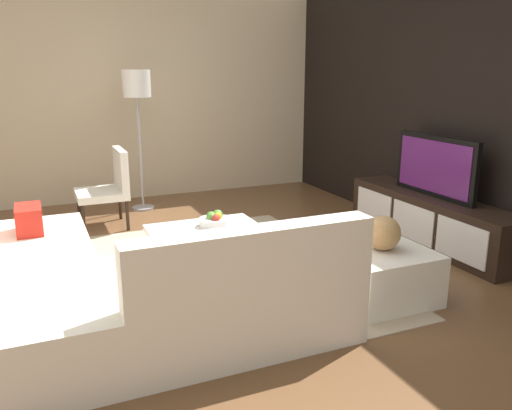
{
  "coord_description": "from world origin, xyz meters",
  "views": [
    {
      "loc": [
        3.91,
        -1.23,
        1.74
      ],
      "look_at": [
        -0.18,
        0.55,
        0.56
      ],
      "focal_mm": 36.5,
      "sensor_mm": 36.0,
      "label": 1
    }
  ],
  "objects_px": {
    "fruit_bowl": "(215,220)",
    "media_console": "(430,220)",
    "floor_lamp": "(137,92)",
    "ottoman": "(381,274)",
    "sectional_couch": "(105,288)",
    "decorative_ball": "(383,233)",
    "book_stack": "(205,239)",
    "television": "(435,166)",
    "coffee_table": "(211,253)",
    "accent_chair_near": "(110,184)"
  },
  "relations": [
    {
      "from": "fruit_bowl",
      "to": "media_console",
      "type": "bearing_deg",
      "value": 82.71
    },
    {
      "from": "floor_lamp",
      "to": "ottoman",
      "type": "xyz_separation_m",
      "value": [
        3.39,
        1.14,
        -1.26
      ]
    },
    {
      "from": "sectional_couch",
      "to": "decorative_ball",
      "type": "height_order",
      "value": "sectional_couch"
    },
    {
      "from": "book_stack",
      "to": "television",
      "type": "bearing_deg",
      "value": 92.71
    },
    {
      "from": "television",
      "to": "floor_lamp",
      "type": "xyz_separation_m",
      "value": [
        -2.52,
        -2.39,
        0.66
      ]
    },
    {
      "from": "sectional_couch",
      "to": "floor_lamp",
      "type": "relative_size",
      "value": 1.4
    },
    {
      "from": "decorative_ball",
      "to": "media_console",
      "type": "bearing_deg",
      "value": 124.84
    },
    {
      "from": "television",
      "to": "fruit_bowl",
      "type": "height_order",
      "value": "television"
    },
    {
      "from": "coffee_table",
      "to": "ottoman",
      "type": "height_order",
      "value": "ottoman"
    },
    {
      "from": "sectional_couch",
      "to": "book_stack",
      "type": "bearing_deg",
      "value": 115.52
    },
    {
      "from": "floor_lamp",
      "to": "ottoman",
      "type": "height_order",
      "value": "floor_lamp"
    },
    {
      "from": "accent_chair_near",
      "to": "floor_lamp",
      "type": "bearing_deg",
      "value": 134.27
    },
    {
      "from": "sectional_couch",
      "to": "decorative_ball",
      "type": "xyz_separation_m",
      "value": [
        0.35,
        2.01,
        0.24
      ]
    },
    {
      "from": "book_stack",
      "to": "media_console",
      "type": "bearing_deg",
      "value": 92.71
    },
    {
      "from": "television",
      "to": "accent_chair_near",
      "type": "xyz_separation_m",
      "value": [
        -1.92,
        -2.86,
        -0.31
      ]
    },
    {
      "from": "fruit_bowl",
      "to": "ottoman",
      "type": "bearing_deg",
      "value": 39.3
    },
    {
      "from": "media_console",
      "to": "decorative_ball",
      "type": "relative_size",
      "value": 7.96
    },
    {
      "from": "sectional_couch",
      "to": "decorative_ball",
      "type": "relative_size",
      "value": 9.13
    },
    {
      "from": "television",
      "to": "ottoman",
      "type": "relative_size",
      "value": 1.52
    },
    {
      "from": "floor_lamp",
      "to": "book_stack",
      "type": "relative_size",
      "value": 8.01
    },
    {
      "from": "media_console",
      "to": "book_stack",
      "type": "xyz_separation_m",
      "value": [
        0.11,
        -2.41,
        0.16
      ]
    },
    {
      "from": "sectional_couch",
      "to": "fruit_bowl",
      "type": "relative_size",
      "value": 8.55
    },
    {
      "from": "ottoman",
      "to": "book_stack",
      "type": "distance_m",
      "value": 1.4
    },
    {
      "from": "television",
      "to": "coffee_table",
      "type": "height_order",
      "value": "television"
    },
    {
      "from": "accent_chair_near",
      "to": "book_stack",
      "type": "xyz_separation_m",
      "value": [
        2.03,
        0.44,
        -0.08
      ]
    },
    {
      "from": "media_console",
      "to": "decorative_ball",
      "type": "distance_m",
      "value": 1.55
    },
    {
      "from": "accent_chair_near",
      "to": "decorative_ball",
      "type": "bearing_deg",
      "value": 22.2
    },
    {
      "from": "accent_chair_near",
      "to": "sectional_couch",
      "type": "bearing_deg",
      "value": -17.06
    },
    {
      "from": "coffee_table",
      "to": "book_stack",
      "type": "relative_size",
      "value": 4.53
    },
    {
      "from": "coffee_table",
      "to": "fruit_bowl",
      "type": "height_order",
      "value": "fruit_bowl"
    },
    {
      "from": "accent_chair_near",
      "to": "fruit_bowl",
      "type": "relative_size",
      "value": 3.11
    },
    {
      "from": "media_console",
      "to": "fruit_bowl",
      "type": "height_order",
      "value": "fruit_bowl"
    },
    {
      "from": "coffee_table",
      "to": "accent_chair_near",
      "type": "relative_size",
      "value": 1.11
    },
    {
      "from": "decorative_ball",
      "to": "coffee_table",
      "type": "bearing_deg",
      "value": -132.92
    },
    {
      "from": "media_console",
      "to": "floor_lamp",
      "type": "xyz_separation_m",
      "value": [
        -2.52,
        -2.39,
        1.21
      ]
    },
    {
      "from": "television",
      "to": "book_stack",
      "type": "xyz_separation_m",
      "value": [
        0.11,
        -2.41,
        -0.39
      ]
    },
    {
      "from": "sectional_couch",
      "to": "floor_lamp",
      "type": "distance_m",
      "value": 3.37
    },
    {
      "from": "fruit_bowl",
      "to": "book_stack",
      "type": "xyz_separation_m",
      "value": [
        0.4,
        -0.22,
        -0.03
      ]
    },
    {
      "from": "sectional_couch",
      "to": "accent_chair_near",
      "type": "bearing_deg",
      "value": 170.68
    },
    {
      "from": "media_console",
      "to": "ottoman",
      "type": "distance_m",
      "value": 1.53
    },
    {
      "from": "ottoman",
      "to": "fruit_bowl",
      "type": "xyz_separation_m",
      "value": [
        -1.15,
        -0.94,
        0.23
      ]
    },
    {
      "from": "decorative_ball",
      "to": "book_stack",
      "type": "relative_size",
      "value": 1.22
    },
    {
      "from": "book_stack",
      "to": "accent_chair_near",
      "type": "bearing_deg",
      "value": -167.66
    },
    {
      "from": "television",
      "to": "fruit_bowl",
      "type": "bearing_deg",
      "value": -97.29
    },
    {
      "from": "floor_lamp",
      "to": "fruit_bowl",
      "type": "distance_m",
      "value": 2.47
    },
    {
      "from": "ottoman",
      "to": "decorative_ball",
      "type": "height_order",
      "value": "decorative_ball"
    },
    {
      "from": "ottoman",
      "to": "fruit_bowl",
      "type": "height_order",
      "value": "fruit_bowl"
    },
    {
      "from": "coffee_table",
      "to": "floor_lamp",
      "type": "bearing_deg",
      "value": -177.85
    },
    {
      "from": "media_console",
      "to": "coffee_table",
      "type": "distance_m",
      "value": 2.3
    },
    {
      "from": "book_stack",
      "to": "coffee_table",
      "type": "bearing_deg",
      "value": 151.29
    }
  ]
}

